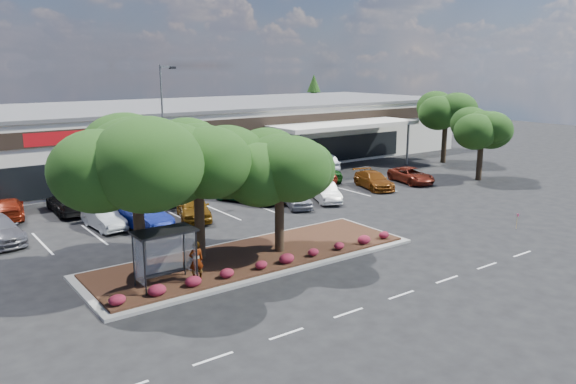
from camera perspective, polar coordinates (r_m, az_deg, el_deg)
ground at (r=28.36m, az=4.33°, el=-8.19°), size 160.00×160.00×0.00m
retail_store at (r=57.16m, az=-18.20°, el=5.10°), size 80.40×25.20×6.25m
landscape_island at (r=30.23m, az=-3.54°, el=-6.58°), size 18.00×6.00×0.26m
lane_markings at (r=36.44m, az=-6.52°, el=-3.46°), size 33.12×20.06×0.01m
shrub_row at (r=28.45m, az=-1.25°, el=-6.99°), size 17.00×0.80×0.50m
bus_shelter at (r=26.23m, az=-12.56°, el=-4.89°), size 2.75×1.55×2.59m
island_tree_west at (r=26.95m, az=-15.05°, el=-0.37°), size 7.20×7.20×7.89m
island_tree_mid at (r=29.02m, az=-9.08°, el=0.25°), size 6.60×6.60×7.32m
island_tree_east at (r=29.86m, az=-0.89°, el=-0.04°), size 5.80×5.80×6.50m
tree_east_near at (r=53.15m, az=19.01°, el=4.62°), size 5.60×5.60×6.51m
tree_east_far at (r=61.82m, az=15.67°, el=6.40°), size 6.40×6.40×7.62m
conifer_north_east at (r=82.28m, az=2.62°, el=8.80°), size 3.96×3.96×9.00m
person_waiting at (r=26.77m, az=-9.31°, el=-6.89°), size 0.74×0.55×1.88m
light_pole at (r=42.76m, az=-12.37°, el=4.92°), size 1.39×0.84×10.18m
survey_stake at (r=38.33m, az=22.25°, el=-2.56°), size 0.08×0.14×0.98m
car_1 at (r=37.35m, az=-18.20°, el=-2.54°), size 1.77×4.28×1.38m
car_2 at (r=36.62m, az=-14.75°, el=-2.36°), size 2.78×5.39×1.69m
car_3 at (r=38.27m, az=-9.60°, el=-1.47°), size 3.53×5.34×1.69m
car_4 at (r=42.75m, az=-3.74°, el=0.15°), size 4.71×6.52×1.65m
car_5 at (r=41.00m, az=0.88°, el=-0.54°), size 3.11×4.45×1.41m
car_6 at (r=42.75m, az=3.80°, el=-0.00°), size 3.12×4.57×1.43m
car_7 at (r=47.70m, az=8.70°, el=1.20°), size 3.33×5.22×1.41m
car_8 at (r=50.61m, az=12.41°, el=1.67°), size 3.14×5.15×1.33m
car_9 at (r=42.27m, az=-26.54°, el=-1.52°), size 2.71×5.00×1.38m
car_10 at (r=42.21m, az=-21.43°, el=-0.94°), size 2.33×5.42×1.56m
car_11 at (r=45.98m, az=-15.99°, el=0.45°), size 2.82×4.58×1.45m
car_12 at (r=42.91m, az=-12.78°, el=-0.18°), size 2.21×4.80×1.52m
car_13 at (r=46.59m, az=-6.51°, el=0.96°), size 1.55×4.16×1.36m
car_14 at (r=48.96m, az=-1.56°, el=1.60°), size 1.76×4.16×1.34m
car_15 at (r=50.36m, az=3.06°, el=2.03°), size 4.13×6.15×1.57m
car_16 at (r=49.46m, az=2.57°, el=1.78°), size 3.60×5.70×1.47m
car_17 at (r=55.08m, az=3.46°, el=3.00°), size 3.15×5.34×1.66m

